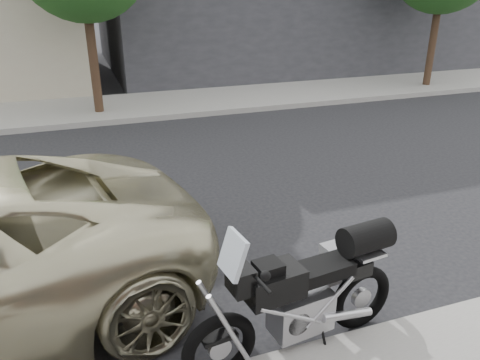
# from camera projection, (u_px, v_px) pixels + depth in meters

# --- Properties ---
(ground) EXTENTS (120.00, 120.00, 0.00)m
(ground) POSITION_uv_depth(u_px,v_px,m) (240.00, 190.00, 8.36)
(ground) COLOR black
(ground) RESTS_ON ground
(far_sidewalk) EXTENTS (44.00, 3.00, 0.15)m
(far_sidewalk) POSITION_uv_depth(u_px,v_px,m) (168.00, 104.00, 13.98)
(far_sidewalk) COLOR gray
(far_sidewalk) RESTS_ON ground
(motorcycle) EXTENTS (2.37, 0.95, 1.50)m
(motorcycle) POSITION_uv_depth(u_px,v_px,m) (309.00, 291.00, 4.56)
(motorcycle) COLOR black
(motorcycle) RESTS_ON ground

